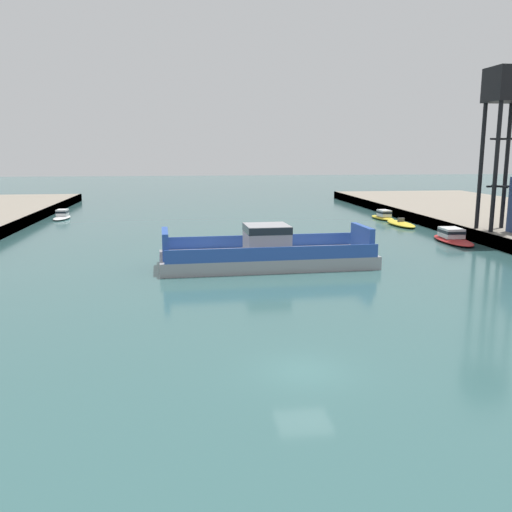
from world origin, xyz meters
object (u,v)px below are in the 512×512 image
moored_boat_far_left (383,216)px  crane_tower (507,99)px  moored_boat_near_left (401,224)px  moored_boat_near_right (62,215)px  chain_ferry (267,253)px  moored_boat_far_right (452,237)px

moored_boat_far_left → crane_tower: size_ratio=0.36×
moored_boat_near_left → moored_boat_near_right: moored_boat_near_right is taller
moored_boat_far_left → chain_ferry: bearing=-125.4°
moored_boat_far_right → moored_boat_near_left: bearing=91.9°
moored_boat_near_right → moored_boat_far_left: bearing=-8.0°
moored_boat_far_right → moored_boat_near_right: bearing=150.1°
moored_boat_near_left → moored_boat_far_left: (0.04, 6.83, 0.25)m
moored_boat_near_right → moored_boat_far_right: (46.68, -26.82, 0.04)m
chain_ferry → moored_boat_near_right: size_ratio=3.23×
moored_boat_far_right → crane_tower: 15.18m
chain_ferry → moored_boat_far_left: 37.00m
chain_ferry → moored_boat_near_left: bearing=47.4°
moored_boat_near_right → crane_tower: 59.95m
chain_ferry → moored_boat_far_left: chain_ferry is taller
chain_ferry → moored_boat_far_right: chain_ferry is taller
moored_boat_near_left → chain_ferry: bearing=-132.6°
moored_boat_near_right → moored_boat_far_right: moored_boat_far_right is taller
chain_ferry → moored_boat_near_left: chain_ferry is taller
moored_boat_near_left → moored_boat_far_right: 13.52m
moored_boat_near_left → crane_tower: crane_tower is taller
chain_ferry → crane_tower: bearing=19.1°
chain_ferry → moored_boat_near_right: (-24.83, 36.63, -0.58)m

